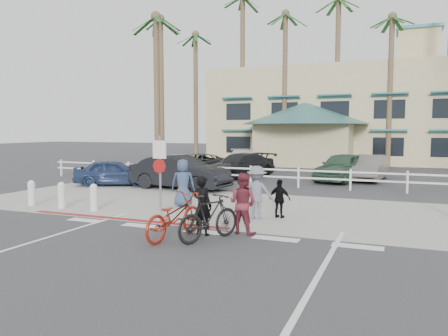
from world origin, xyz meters
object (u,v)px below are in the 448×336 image
at_px(sign_post, 160,171).
at_px(car_white_sedan, 180,172).
at_px(bike_black, 209,217).
at_px(car_red_compact, 114,172).
at_px(bike_red, 174,216).

bearing_deg(sign_post, car_white_sedan, 112.01).
xyz_separation_m(sign_post, bike_black, (2.77, -2.35, -0.86)).
bearing_deg(bike_black, car_red_compact, -18.06).
relative_size(bike_red, bike_black, 1.12).
relative_size(sign_post, car_white_sedan, 0.60).
xyz_separation_m(sign_post, car_red_compact, (-6.02, 5.77, -0.79)).
bearing_deg(sign_post, bike_red, -53.29).
height_order(car_white_sedan, car_red_compact, car_white_sedan).
xyz_separation_m(sign_post, car_white_sedan, (-2.36, 5.84, -0.65)).
bearing_deg(sign_post, car_red_compact, 136.19).
height_order(sign_post, bike_black, sign_post).
bearing_deg(car_white_sedan, bike_red, -147.51).
bearing_deg(car_white_sedan, bike_black, -142.30).
relative_size(car_white_sedan, car_red_compact, 1.25).
xyz_separation_m(car_white_sedan, car_red_compact, (-3.66, -0.07, -0.14)).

